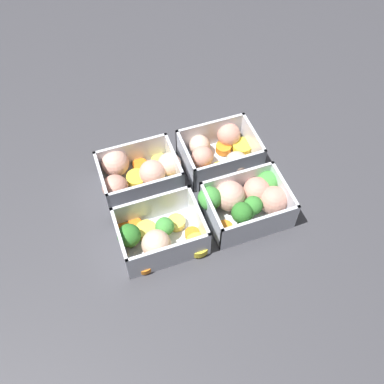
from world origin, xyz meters
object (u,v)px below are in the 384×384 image
(container_near_left, at_px, (220,152))
(container_near_right, at_px, (138,173))
(container_far_left, at_px, (247,200))
(container_far_right, at_px, (157,236))

(container_near_left, height_order, container_near_right, same)
(container_near_left, distance_m, container_far_left, 0.11)
(container_near_left, xyz_separation_m, container_far_left, (-0.00, 0.11, 0.01))
(container_far_right, bearing_deg, container_near_left, -140.95)
(container_far_left, xyz_separation_m, container_far_right, (0.16, 0.01, -0.01))
(container_near_left, distance_m, container_far_right, 0.20)
(container_near_right, xyz_separation_m, container_far_right, (0.01, 0.13, -0.00))
(container_far_left, bearing_deg, container_near_right, -37.16)
(container_near_right, bearing_deg, container_far_right, 87.49)
(container_near_right, relative_size, container_far_left, 1.00)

